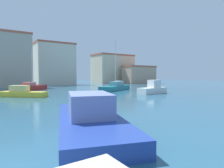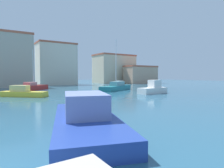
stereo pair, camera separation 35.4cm
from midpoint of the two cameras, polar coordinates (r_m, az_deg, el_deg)
name	(u,v)px [view 2 (the right image)]	position (r m, az deg, el deg)	size (l,w,h in m)	color
water	(99,94)	(28.24, -3.59, -3.03)	(160.00, 160.00, 0.00)	#285670
sailboat_teal_far_left	(116,87)	(35.12, 1.56, -0.91)	(8.35, 5.92, 9.37)	#1E707A
sailboat_red_near_pier	(33,87)	(38.47, -22.35, -0.84)	(6.04, 5.59, 7.58)	#B22823
motorboat_blue_far_right	(85,117)	(10.22, -6.96, -9.85)	(5.72, 9.30, 1.90)	#233D93
motorboat_yellow_distant_north	(23,93)	(27.38, -24.92, -2.41)	(5.67, 5.39, 1.48)	gold
motorboat_white_behind_lamppost	(153,89)	(29.71, 12.58, -1.44)	(5.23, 2.28, 2.06)	white
waterfront_apartments	(2,60)	(48.33, -29.94, 6.33)	(12.57, 5.37, 12.31)	#B2A893
yacht_club	(56,64)	(57.26, -16.18, 5.80)	(10.70, 6.60, 11.98)	beige
harbor_office	(114,69)	(67.81, 0.82, 4.57)	(13.82, 8.37, 9.96)	beige
warehouse_block	(141,75)	(64.80, 8.78, 2.83)	(11.35, 5.15, 5.92)	tan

